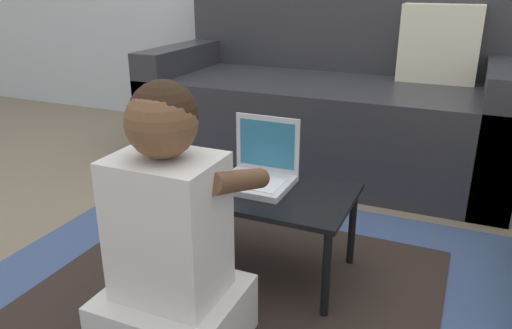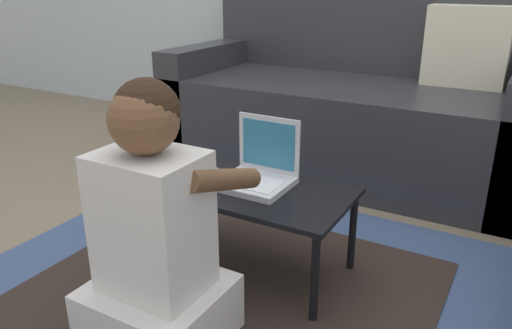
{
  "view_description": "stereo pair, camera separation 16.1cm",
  "coord_description": "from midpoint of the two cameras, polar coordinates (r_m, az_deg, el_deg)",
  "views": [
    {
      "loc": [
        0.63,
        -1.37,
        0.92
      ],
      "look_at": [
        0.02,
        0.01,
        0.36
      ],
      "focal_mm": 35.0,
      "sensor_mm": 36.0,
      "label": 1
    },
    {
      "loc": [
        0.77,
        -1.3,
        0.92
      ],
      "look_at": [
        0.02,
        0.01,
        0.36
      ],
      "focal_mm": 35.0,
      "sensor_mm": 36.0,
      "label": 2
    }
  ],
  "objects": [
    {
      "name": "ground_plane",
      "position": [
        1.77,
        1.92,
        -10.84
      ],
      "size": [
        16.0,
        16.0,
        0.0
      ],
      "primitive_type": "plane",
      "color": "#7F705B"
    },
    {
      "name": "area_rug",
      "position": [
        1.56,
        -1.19,
        -15.44
      ],
      "size": [
        1.65,
        1.59,
        0.01
      ],
      "color": "#3D517A",
      "rests_on": "ground_plane"
    },
    {
      "name": "couch",
      "position": [
        2.59,
        12.67,
        6.55
      ],
      "size": [
        1.75,
        0.83,
        0.93
      ],
      "color": "#2D2D33",
      "rests_on": "ground_plane"
    },
    {
      "name": "laptop_desk",
      "position": [
        1.59,
        2.7,
        -3.83
      ],
      "size": [
        0.61,
        0.36,
        0.3
      ],
      "color": "black",
      "rests_on": "ground_plane"
    },
    {
      "name": "laptop",
      "position": [
        1.6,
        3.08,
        -1.09
      ],
      "size": [
        0.22,
        0.2,
        0.21
      ],
      "color": "silver",
      "rests_on": "laptop_desk"
    },
    {
      "name": "computer_mouse",
      "position": [
        1.64,
        -2.66,
        -1.16
      ],
      "size": [
        0.07,
        0.1,
        0.04
      ],
      "color": "#B2B7C1",
      "rests_on": "laptop_desk"
    },
    {
      "name": "person_seated",
      "position": [
        1.27,
        -7.78,
        -8.6
      ],
      "size": [
        0.34,
        0.44,
        0.71
      ],
      "color": "silver",
      "rests_on": "ground_plane"
    }
  ]
}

